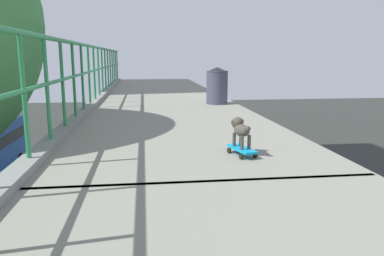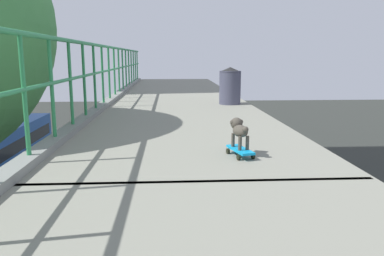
# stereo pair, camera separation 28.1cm
# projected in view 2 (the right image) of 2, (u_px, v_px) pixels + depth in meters

# --- Properties ---
(city_bus) EXTENTS (2.69, 10.90, 3.26)m
(city_bus) POSITION_uv_depth(u_px,v_px,m) (0.00, 152.00, 21.55)
(city_bus) COLOR #224F96
(city_bus) RESTS_ON ground
(toy_skateboard) EXTENTS (0.26, 0.44, 0.08)m
(toy_skateboard) POSITION_uv_depth(u_px,v_px,m) (240.00, 150.00, 3.94)
(toy_skateboard) COLOR #0E96D5
(toy_skateboard) RESTS_ON overpass_deck
(small_dog) EXTENTS (0.19, 0.33, 0.31)m
(small_dog) POSITION_uv_depth(u_px,v_px,m) (239.00, 129.00, 3.95)
(small_dog) COLOR #484239
(small_dog) RESTS_ON toy_skateboard
(litter_bin) EXTENTS (0.47, 0.47, 0.80)m
(litter_bin) POSITION_uv_depth(u_px,v_px,m) (230.00, 85.00, 8.20)
(litter_bin) COLOR #44455A
(litter_bin) RESTS_ON overpass_deck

